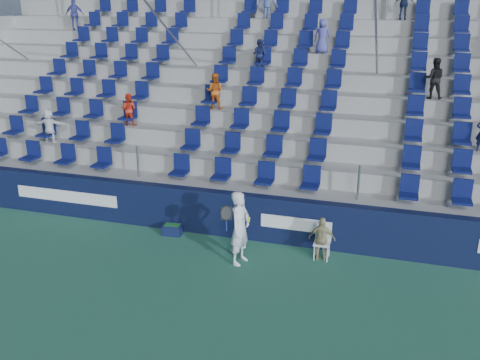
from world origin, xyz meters
name	(u,v)px	position (x,y,z in m)	size (l,w,h in m)	color
ground	(192,297)	(0.00, 0.00, 0.00)	(70.00, 70.00, 0.00)	#2C684E
sponsor_wall	(237,215)	(0.00, 3.15, 0.60)	(24.00, 0.32, 1.20)	#0E1535
grandstand	(282,117)	(0.00, 8.24, 2.13)	(24.00, 8.17, 6.63)	#969691
tennis_player	(240,228)	(0.51, 1.79, 0.89)	(0.69, 0.72, 1.78)	silver
line_judge_chair	(323,238)	(2.33, 2.64, 0.50)	(0.39, 0.40, 0.88)	white
line_judge	(322,239)	(2.33, 2.50, 0.54)	(0.63, 0.26, 1.08)	tan
ball_bin	(172,229)	(-1.65, 2.75, 0.15)	(0.53, 0.38, 0.28)	#10173B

